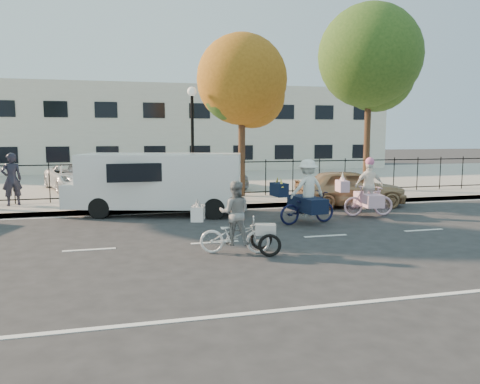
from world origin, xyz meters
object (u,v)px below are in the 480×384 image
object	(u,v)px
unicorn_bike	(368,195)
lot_car_d	(222,174)
white_van	(158,181)
lamppost	(192,123)
zebra_trike	(235,225)
pedestrian	(12,179)
bull_bike	(307,198)
lot_car_b	(74,177)
gold_sedan	(350,188)

from	to	relation	value
unicorn_bike	lot_car_d	distance (m)	8.72
unicorn_bike	white_van	size ratio (longest dim) A/B	0.32
lamppost	white_van	world-z (taller)	lamppost
zebra_trike	lot_car_d	size ratio (longest dim) A/B	0.51
lamppost	unicorn_bike	world-z (taller)	lamppost
white_van	pedestrian	xyz separation A→B (m)	(-4.97, 2.30, -0.03)
lamppost	bull_bike	size ratio (longest dim) A/B	2.02
bull_bike	pedestrian	distance (m)	10.46
white_van	lot_car_d	distance (m)	7.02
zebra_trike	lot_car_b	size ratio (longest dim) A/B	0.45
lamppost	unicorn_bike	xyz separation A→B (m)	(5.12, -4.33, -2.40)
unicorn_bike	zebra_trike	bearing A→B (deg)	131.28
gold_sedan	lamppost	bearing A→B (deg)	73.69
pedestrian	bull_bike	bearing A→B (deg)	126.07
pedestrian	lot_car_d	xyz separation A→B (m)	(8.45, 3.79, -0.29)
lamppost	unicorn_bike	distance (m)	7.12
lamppost	pedestrian	xyz separation A→B (m)	(-6.49, 0.00, -2.02)
lot_car_d	pedestrian	bearing A→B (deg)	-163.95
lamppost	zebra_trike	world-z (taller)	lamppost
lot_car_b	pedestrian	bearing A→B (deg)	-128.79
zebra_trike	bull_bike	bearing A→B (deg)	-30.16
lamppost	gold_sedan	world-z (taller)	lamppost
white_van	lot_car_b	xyz separation A→B (m)	(-3.28, 6.72, -0.38)
zebra_trike	lot_car_b	distance (m)	13.16
lamppost	gold_sedan	xyz separation A→B (m)	(5.52, -2.30, -2.42)
white_van	lot_car_d	bearing A→B (deg)	76.35
gold_sedan	bull_bike	bearing A→B (deg)	140.19
zebra_trike	white_van	bearing A→B (deg)	27.87
gold_sedan	lot_car_d	bearing A→B (deg)	36.65
bull_bike	lot_car_d	xyz separation A→B (m)	(-0.72, 8.84, 0.02)
lamppost	gold_sedan	size ratio (longest dim) A/B	1.06
unicorn_bike	gold_sedan	world-z (taller)	unicorn_bike
pedestrian	lot_car_b	world-z (taller)	pedestrian
zebra_trike	white_van	distance (m)	5.79
bull_bike	lamppost	bearing A→B (deg)	18.28
lamppost	lot_car_d	xyz separation A→B (m)	(1.95, 3.79, -2.31)
zebra_trike	unicorn_bike	world-z (taller)	unicorn_bike
unicorn_bike	lot_car_d	size ratio (longest dim) A/B	0.51
lamppost	lot_car_b	distance (m)	6.94
lamppost	white_van	bearing A→B (deg)	-123.41
bull_bike	pedestrian	bearing A→B (deg)	51.55
lot_car_b	gold_sedan	bearing A→B (deg)	-50.90
lamppost	lot_car_d	bearing A→B (deg)	62.74
gold_sedan	pedestrian	bearing A→B (deg)	85.46
zebra_trike	white_van	xyz separation A→B (m)	(-1.26, 5.63, 0.48)
unicorn_bike	gold_sedan	bearing A→B (deg)	-3.64
bull_bike	pedestrian	world-z (taller)	pedestrian
gold_sedan	zebra_trike	bearing A→B (deg)	140.55
white_van	lamppost	bearing A→B (deg)	72.61
lamppost	lot_car_b	xyz separation A→B (m)	(-4.80, 4.42, -2.37)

